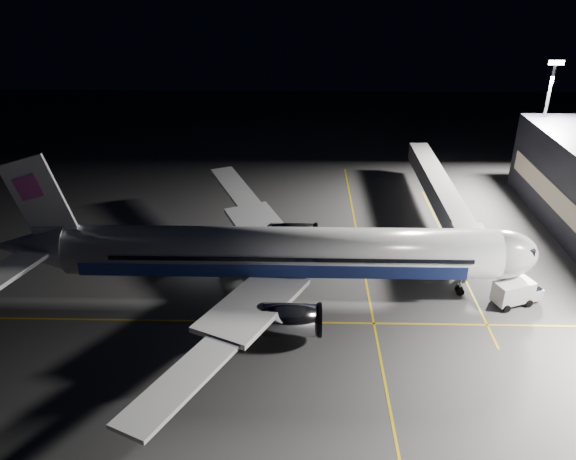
% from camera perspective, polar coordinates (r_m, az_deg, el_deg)
% --- Properties ---
extents(ground, '(200.00, 200.00, 0.00)m').
position_cam_1_polar(ground, '(65.65, -0.63, -6.24)').
color(ground, '#4C4C4F').
rests_on(ground, ground).
extents(guide_line_main, '(0.25, 80.00, 0.01)m').
position_cam_1_polar(guide_line_main, '(66.11, 8.12, -6.28)').
color(guide_line_main, gold).
rests_on(guide_line_main, ground).
extents(guide_line_cross, '(70.00, 0.25, 0.01)m').
position_cam_1_polar(guide_line_cross, '(60.72, -0.81, -9.34)').
color(guide_line_cross, gold).
rests_on(guide_line_cross, ground).
extents(guide_line_side, '(0.25, 40.00, 0.01)m').
position_cam_1_polar(guide_line_side, '(76.83, 16.27, -2.10)').
color(guide_line_side, gold).
rests_on(guide_line_side, ground).
extents(airliner, '(61.48, 54.22, 16.64)m').
position_cam_1_polar(airliner, '(63.01, -1.63, -2.30)').
color(airliner, silver).
rests_on(airliner, ground).
extents(jet_bridge, '(3.60, 34.40, 6.30)m').
position_cam_1_polar(jet_bridge, '(81.88, 15.40, 3.45)').
color(jet_bridge, '#B2B2B7').
rests_on(jet_bridge, ground).
extents(floodlight_mast_north, '(2.40, 0.68, 20.70)m').
position_cam_1_polar(floodlight_mast_north, '(97.70, 24.63, 10.62)').
color(floodlight_mast_north, '#59595E').
rests_on(floodlight_mast_north, ground).
extents(service_truck, '(5.99, 4.08, 2.86)m').
position_cam_1_polar(service_truck, '(67.77, 22.23, -5.82)').
color(service_truck, silver).
rests_on(service_truck, ground).
extents(baggage_tug, '(2.48, 2.12, 1.61)m').
position_cam_1_polar(baggage_tug, '(74.59, -7.66, -1.45)').
color(baggage_tug, black).
rests_on(baggage_tug, ground).
extents(safety_cone_a, '(0.36, 0.36, 0.55)m').
position_cam_1_polar(safety_cone_a, '(71.32, -5.98, -3.21)').
color(safety_cone_a, red).
rests_on(safety_cone_a, ground).
extents(safety_cone_b, '(0.45, 0.45, 0.67)m').
position_cam_1_polar(safety_cone_b, '(71.95, 2.16, -2.71)').
color(safety_cone_b, red).
rests_on(safety_cone_b, ground).
extents(safety_cone_c, '(0.36, 0.36, 0.55)m').
position_cam_1_polar(safety_cone_c, '(72.86, 3.89, -2.41)').
color(safety_cone_c, red).
rests_on(safety_cone_c, ground).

